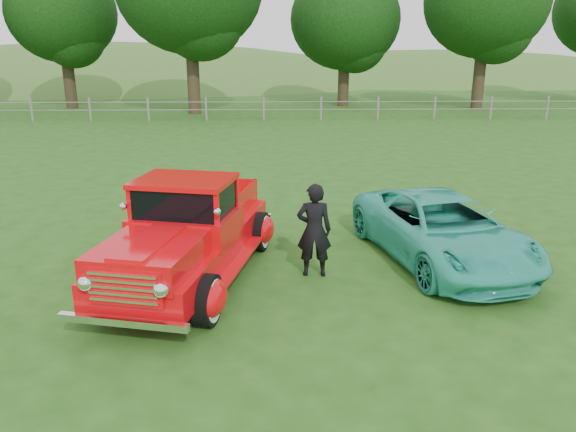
{
  "coord_description": "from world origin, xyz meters",
  "views": [
    {
      "loc": [
        0.49,
        -7.65,
        3.87
      ],
      "look_at": [
        0.72,
        1.2,
        1.14
      ],
      "focal_mm": 35.0,
      "sensor_mm": 36.0,
      "label": 1
    }
  ],
  "objects_px": {
    "tree_mid_west": "(62,13)",
    "teal_sedan": "(442,229)",
    "tree_near_east": "(345,20)",
    "man": "(314,230)",
    "tree_mid_east": "(486,2)",
    "red_pickup": "(189,235)"
  },
  "relations": [
    {
      "from": "tree_mid_west",
      "to": "teal_sedan",
      "type": "distance_m",
      "value": 30.7
    },
    {
      "from": "man",
      "to": "red_pickup",
      "type": "bearing_deg",
      "value": 5.47
    },
    {
      "from": "tree_near_east",
      "to": "tree_mid_east",
      "type": "relative_size",
      "value": 0.88
    },
    {
      "from": "teal_sedan",
      "to": "man",
      "type": "bearing_deg",
      "value": -178.78
    },
    {
      "from": "tree_mid_west",
      "to": "red_pickup",
      "type": "distance_m",
      "value": 29.3
    },
    {
      "from": "tree_near_east",
      "to": "tree_mid_east",
      "type": "height_order",
      "value": "tree_mid_east"
    },
    {
      "from": "tree_mid_east",
      "to": "man",
      "type": "xyz_separation_m",
      "value": [
        -11.83,
        -25.61,
        -5.35
      ]
    },
    {
      "from": "tree_mid_west",
      "to": "man",
      "type": "relative_size",
      "value": 5.15
    },
    {
      "from": "tree_mid_west",
      "to": "red_pickup",
      "type": "height_order",
      "value": "tree_mid_west"
    },
    {
      "from": "tree_near_east",
      "to": "tree_mid_west",
      "type": "bearing_deg",
      "value": -176.63
    },
    {
      "from": "tree_near_east",
      "to": "red_pickup",
      "type": "distance_m",
      "value": 28.69
    },
    {
      "from": "red_pickup",
      "to": "teal_sedan",
      "type": "xyz_separation_m",
      "value": [
        4.51,
        0.72,
        -0.18
      ]
    },
    {
      "from": "tree_mid_west",
      "to": "teal_sedan",
      "type": "xyz_separation_m",
      "value": [
        15.56,
        -26.0,
        -4.94
      ]
    },
    {
      "from": "tree_near_east",
      "to": "man",
      "type": "relative_size",
      "value": 5.07
    },
    {
      "from": "tree_near_east",
      "to": "tree_mid_east",
      "type": "bearing_deg",
      "value": -14.04
    },
    {
      "from": "tree_mid_east",
      "to": "tree_mid_west",
      "type": "bearing_deg",
      "value": 177.71
    },
    {
      "from": "tree_mid_west",
      "to": "man",
      "type": "height_order",
      "value": "tree_mid_west"
    },
    {
      "from": "tree_mid_east",
      "to": "red_pickup",
      "type": "bearing_deg",
      "value": -118.47
    },
    {
      "from": "tree_mid_west",
      "to": "man",
      "type": "xyz_separation_m",
      "value": [
        13.17,
        -26.61,
        -4.73
      ]
    },
    {
      "from": "tree_near_east",
      "to": "teal_sedan",
      "type": "distance_m",
      "value": 27.43
    },
    {
      "from": "teal_sedan",
      "to": "tree_mid_east",
      "type": "bearing_deg",
      "value": 56.18
    },
    {
      "from": "tree_mid_west",
      "to": "tree_mid_east",
      "type": "distance_m",
      "value": 25.03
    }
  ]
}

